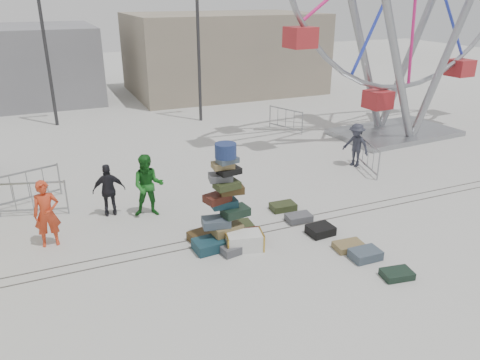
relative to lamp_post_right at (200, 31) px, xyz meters
name	(u,v)px	position (x,y,z in m)	size (l,w,h in m)	color
ground	(252,247)	(-3.09, -13.00, -4.48)	(90.00, 90.00, 0.00)	#9E9E99
track_line_near	(243,237)	(-3.09, -12.40, -4.48)	(40.00, 0.04, 0.01)	#47443F
track_line_far	(237,231)	(-3.09, -12.00, -4.48)	(40.00, 0.04, 0.01)	#47443F
building_right	(223,53)	(3.91, 7.00, -1.98)	(12.00, 8.00, 5.00)	gray
building_left	(10,65)	(-9.09, 9.00, -2.28)	(10.00, 8.00, 4.40)	gray
lamp_post_right	(200,31)	(0.00, 0.00, 0.00)	(1.41, 0.25, 8.00)	#2D2D30
lamp_post_left	(46,33)	(-7.00, 2.00, 0.00)	(1.41, 0.25, 8.00)	#2D2D30
suitcase_tower	(225,216)	(-3.62, -12.45, -3.70)	(1.96, 1.75, 2.80)	#173A46
steamer_trunk	(244,241)	(-3.31, -13.00, -4.25)	(0.98, 0.56, 0.46)	silver
row_case_0	(283,206)	(-1.24, -11.29, -4.38)	(0.77, 0.50, 0.21)	#2F381C
row_case_1	(299,218)	(-1.18, -12.15, -4.38)	(0.75, 0.47, 0.21)	#525359
row_case_2	(320,230)	(-1.03, -13.10, -4.36)	(0.71, 0.57, 0.25)	black
row_case_3	(349,246)	(-0.78, -14.09, -4.39)	(0.77, 0.50, 0.18)	olive
row_case_4	(365,254)	(-0.68, -14.65, -4.36)	(0.76, 0.53, 0.25)	#41505E
row_case_5	(397,274)	(-0.51, -15.63, -4.39)	(0.72, 0.48, 0.18)	black
barricade_dummy_b	(28,186)	(-8.45, -7.60, -3.93)	(2.00, 0.10, 1.10)	gray
barricade_dummy_c	(32,199)	(-8.34, -8.66, -3.93)	(2.00, 0.10, 1.10)	gray
barricade_wheel_front	(368,157)	(3.29, -9.50, -3.93)	(2.00, 0.10, 1.10)	gray
barricade_wheel_back	(286,120)	(3.06, -3.47, -3.93)	(2.00, 0.10, 1.10)	gray
pedestrian_red	(47,214)	(-7.96, -10.75, -3.57)	(0.67, 0.44, 1.83)	red
pedestrian_green	(148,186)	(-5.12, -10.02, -3.52)	(0.93, 0.73, 1.92)	#175C1A
pedestrian_black	(109,190)	(-6.20, -9.55, -3.67)	(0.95, 0.40, 1.62)	black
pedestrian_grey	(356,145)	(3.17, -8.89, -3.64)	(1.09, 0.63, 1.68)	#282935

